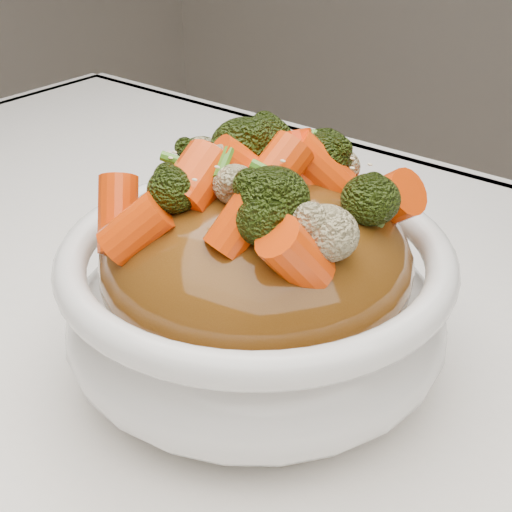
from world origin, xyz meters
The scene contains 8 objects.
tablecloth centered at (0.00, 0.00, 0.73)m, with size 1.20×0.80×0.04m, color white.
bowl centered at (-0.01, 0.03, 0.80)m, with size 0.23×0.23×0.09m, color white, non-canonical shape.
sauce_base centered at (-0.01, 0.03, 0.83)m, with size 0.18×0.18×0.10m, color #5E3510.
carrots centered at (-0.01, 0.03, 0.89)m, with size 0.18×0.18×0.05m, color #F84708, non-canonical shape.
broccoli centered at (-0.01, 0.03, 0.89)m, with size 0.18×0.18×0.05m, color black, non-canonical shape.
cauliflower centered at (-0.01, 0.03, 0.89)m, with size 0.18×0.18×0.04m, color tan, non-canonical shape.
scallions centered at (-0.01, 0.03, 0.89)m, with size 0.14×0.14×0.02m, color #43811D, non-canonical shape.
sesame_seeds centered at (-0.01, 0.03, 0.89)m, with size 0.16×0.16×0.01m, color beige, non-canonical shape.
Camera 1 is at (0.22, -0.25, 1.04)m, focal length 50.00 mm.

